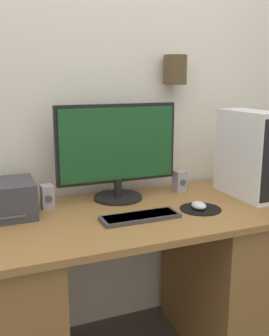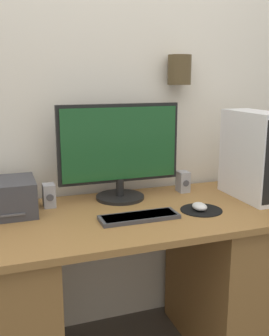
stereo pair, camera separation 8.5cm
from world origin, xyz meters
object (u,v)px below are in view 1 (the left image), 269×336
Objects in this scene: computer_tower at (250,154)px; speaker_right at (180,181)px; mouse at (199,205)px; speaker_left at (47,197)px; monitor at (117,149)px; keyboard at (140,217)px.

computer_tower reaches higher than speaker_right.
computer_tower reaches higher than mouse.
speaker_left and speaker_right have the same top height.
keyboard is (-0.01, -0.32, -0.25)m from monitor.
keyboard is 4.08× the size of mouse.
speaker_left reaches higher than mouse.
monitor is 1.76× the size of keyboard.
speaker_left is at bearing 168.97° from computer_tower.
speaker_left is at bearing 155.61° from mouse.
computer_tower is (0.66, 0.11, 0.21)m from keyboard.
mouse is 0.77× the size of speaker_right.
speaker_left is (-0.66, 0.30, 0.03)m from mouse.
computer_tower is (0.65, -0.21, -0.04)m from monitor.
monitor is 0.49m from mouse.
speaker_right reaches higher than keyboard.
speaker_left is 0.73m from speaker_right.
monitor reaches higher than speaker_right.
monitor reaches higher than mouse.
monitor is 0.42m from speaker_left.
keyboard is at bearing -178.48° from mouse.
keyboard is 0.50m from speaker_right.
keyboard is at bearing -170.69° from computer_tower.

